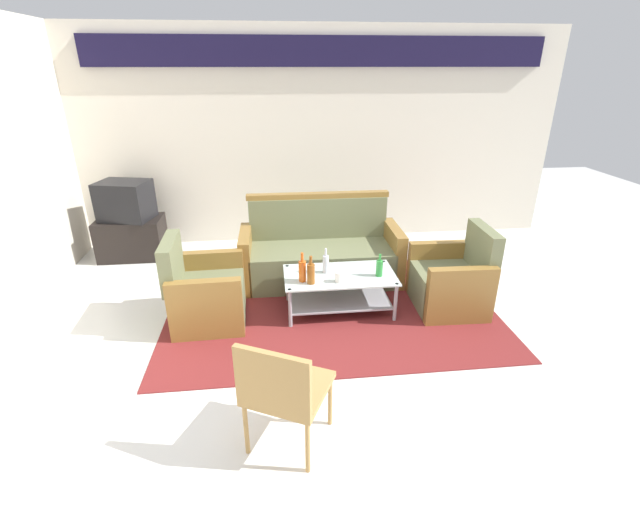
{
  "coord_description": "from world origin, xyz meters",
  "views": [
    {
      "loc": [
        -0.7,
        -3.0,
        2.32
      ],
      "look_at": [
        -0.27,
        0.81,
        0.65
      ],
      "focal_mm": 24.71,
      "sensor_mm": 36.0,
      "label": 1
    }
  ],
  "objects_px": {
    "bottle_brown": "(311,273)",
    "television": "(125,200)",
    "bottle_clear": "(326,264)",
    "cup": "(339,277)",
    "armchair_right": "(452,281)",
    "coffee_table": "(339,287)",
    "tv_stand": "(132,238)",
    "bottle_orange": "(302,270)",
    "wicker_chair": "(282,388)",
    "armchair_left": "(205,294)",
    "bottle_green": "(379,268)",
    "couch": "(320,254)"
  },
  "relations": [
    {
      "from": "bottle_brown",
      "to": "television",
      "type": "distance_m",
      "value": 2.84
    },
    {
      "from": "bottle_clear",
      "to": "cup",
      "type": "bearing_deg",
      "value": -64.87
    },
    {
      "from": "armchair_right",
      "to": "coffee_table",
      "type": "xyz_separation_m",
      "value": [
        -1.16,
        0.04,
        -0.02
      ]
    },
    {
      "from": "bottle_clear",
      "to": "tv_stand",
      "type": "relative_size",
      "value": 0.32
    },
    {
      "from": "cup",
      "to": "bottle_orange",
      "type": "bearing_deg",
      "value": 170.32
    },
    {
      "from": "bottle_orange",
      "to": "cup",
      "type": "distance_m",
      "value": 0.36
    },
    {
      "from": "armchair_right",
      "to": "cup",
      "type": "bearing_deg",
      "value": 97.48
    },
    {
      "from": "bottle_clear",
      "to": "tv_stand",
      "type": "bearing_deg",
      "value": 145.25
    },
    {
      "from": "television",
      "to": "wicker_chair",
      "type": "relative_size",
      "value": 0.82
    },
    {
      "from": "coffee_table",
      "to": "wicker_chair",
      "type": "relative_size",
      "value": 1.31
    },
    {
      "from": "cup",
      "to": "bottle_brown",
      "type": "bearing_deg",
      "value": -179.91
    },
    {
      "from": "armchair_left",
      "to": "bottle_orange",
      "type": "relative_size",
      "value": 2.91
    },
    {
      "from": "armchair_left",
      "to": "bottle_green",
      "type": "xyz_separation_m",
      "value": [
        1.7,
        -0.04,
        0.21
      ]
    },
    {
      "from": "armchair_right",
      "to": "bottle_orange",
      "type": "xyz_separation_m",
      "value": [
        -1.53,
        -0.06,
        0.23
      ]
    },
    {
      "from": "armchair_left",
      "to": "coffee_table",
      "type": "bearing_deg",
      "value": 89.61
    },
    {
      "from": "bottle_orange",
      "to": "tv_stand",
      "type": "bearing_deg",
      "value": 139.58
    },
    {
      "from": "bottle_brown",
      "to": "television",
      "type": "xyz_separation_m",
      "value": [
        -2.16,
        1.84,
        0.24
      ]
    },
    {
      "from": "television",
      "to": "wicker_chair",
      "type": "height_order",
      "value": "television"
    },
    {
      "from": "armchair_left",
      "to": "television",
      "type": "height_order",
      "value": "television"
    },
    {
      "from": "wicker_chair",
      "to": "bottle_orange",
      "type": "bearing_deg",
      "value": 107.89
    },
    {
      "from": "bottle_clear",
      "to": "cup",
      "type": "relative_size",
      "value": 2.59
    },
    {
      "from": "television",
      "to": "bottle_brown",
      "type": "bearing_deg",
      "value": 153.44
    },
    {
      "from": "bottle_green",
      "to": "cup",
      "type": "bearing_deg",
      "value": -168.04
    },
    {
      "from": "couch",
      "to": "cup",
      "type": "bearing_deg",
      "value": 95.46
    },
    {
      "from": "couch",
      "to": "bottle_green",
      "type": "xyz_separation_m",
      "value": [
        0.49,
        -0.81,
        0.18
      ]
    },
    {
      "from": "armchair_right",
      "to": "television",
      "type": "distance_m",
      "value": 4.03
    },
    {
      "from": "armchair_right",
      "to": "bottle_green",
      "type": "relative_size",
      "value": 3.68
    },
    {
      "from": "armchair_left",
      "to": "armchair_right",
      "type": "bearing_deg",
      "value": 88.09
    },
    {
      "from": "bottle_green",
      "to": "bottle_clear",
      "type": "xyz_separation_m",
      "value": [
        -0.51,
        0.13,
        0.01
      ]
    },
    {
      "from": "bottle_orange",
      "to": "television",
      "type": "bearing_deg",
      "value": 139.53
    },
    {
      "from": "cup",
      "to": "armchair_right",
      "type": "bearing_deg",
      "value": 5.76
    },
    {
      "from": "armchair_right",
      "to": "bottle_clear",
      "type": "bearing_deg",
      "value": 87.31
    },
    {
      "from": "armchair_right",
      "to": "bottle_brown",
      "type": "xyz_separation_m",
      "value": [
        -1.46,
        -0.12,
        0.23
      ]
    },
    {
      "from": "bottle_brown",
      "to": "wicker_chair",
      "type": "relative_size",
      "value": 0.34
    },
    {
      "from": "armchair_right",
      "to": "bottle_clear",
      "type": "relative_size",
      "value": 3.28
    },
    {
      "from": "coffee_table",
      "to": "bottle_clear",
      "type": "distance_m",
      "value": 0.28
    },
    {
      "from": "coffee_table",
      "to": "wicker_chair",
      "type": "bearing_deg",
      "value": -110.04
    },
    {
      "from": "couch",
      "to": "bottle_orange",
      "type": "distance_m",
      "value": 0.9
    },
    {
      "from": "wicker_chair",
      "to": "bottle_green",
      "type": "bearing_deg",
      "value": 85.06
    },
    {
      "from": "bottle_brown",
      "to": "bottle_green",
      "type": "xyz_separation_m",
      "value": [
        0.68,
        0.09,
        -0.02
      ]
    },
    {
      "from": "armchair_right",
      "to": "wicker_chair",
      "type": "xyz_separation_m",
      "value": [
        -1.78,
        -1.67,
        0.21
      ]
    },
    {
      "from": "bottle_orange",
      "to": "bottle_clear",
      "type": "relative_size",
      "value": 1.13
    },
    {
      "from": "cup",
      "to": "wicker_chair",
      "type": "height_order",
      "value": "wicker_chair"
    },
    {
      "from": "bottle_clear",
      "to": "tv_stand",
      "type": "distance_m",
      "value": 2.84
    },
    {
      "from": "armchair_right",
      "to": "bottle_brown",
      "type": "height_order",
      "value": "armchair_right"
    },
    {
      "from": "armchair_right",
      "to": "tv_stand",
      "type": "xyz_separation_m",
      "value": [
        -3.62,
        1.71,
        -0.03
      ]
    },
    {
      "from": "couch",
      "to": "bottle_green",
      "type": "relative_size",
      "value": 7.81
    },
    {
      "from": "television",
      "to": "bottle_clear",
      "type": "bearing_deg",
      "value": 159.03
    },
    {
      "from": "cup",
      "to": "television",
      "type": "relative_size",
      "value": 0.15
    },
    {
      "from": "bottle_green",
      "to": "television",
      "type": "height_order",
      "value": "television"
    }
  ]
}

